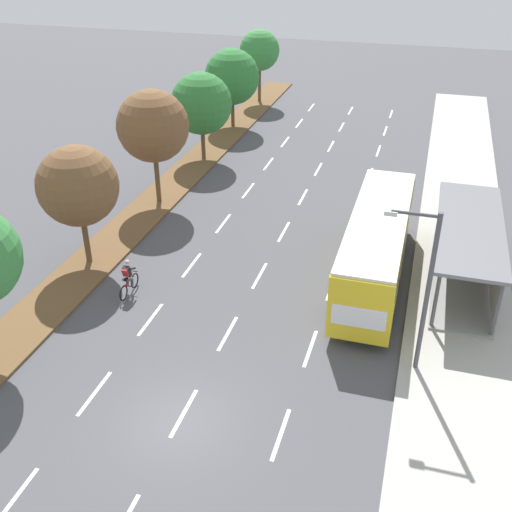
# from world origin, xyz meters

# --- Properties ---
(ground_plane) EXTENTS (140.00, 140.00, 0.00)m
(ground_plane) POSITION_xyz_m (0.00, 0.00, 0.00)
(ground_plane) COLOR #4C4C51
(median_strip) EXTENTS (2.60, 52.00, 0.12)m
(median_strip) POSITION_xyz_m (-8.30, 20.00, 0.06)
(median_strip) COLOR brown
(median_strip) RESTS_ON ground
(sidewalk_right) EXTENTS (4.50, 52.00, 0.15)m
(sidewalk_right) POSITION_xyz_m (9.25, 20.00, 0.07)
(sidewalk_right) COLOR #ADAAA3
(sidewalk_right) RESTS_ON ground
(lane_divider_left) EXTENTS (0.14, 45.31, 0.01)m
(lane_divider_left) POSITION_xyz_m (-3.50, 17.15, 0.00)
(lane_divider_left) COLOR white
(lane_divider_left) RESTS_ON ground
(lane_divider_center) EXTENTS (0.14, 45.31, 0.01)m
(lane_divider_center) POSITION_xyz_m (0.00, 17.15, 0.00)
(lane_divider_center) COLOR white
(lane_divider_center) RESTS_ON ground
(lane_divider_right) EXTENTS (0.14, 45.31, 0.01)m
(lane_divider_right) POSITION_xyz_m (3.50, 17.15, 0.00)
(lane_divider_right) COLOR white
(lane_divider_right) RESTS_ON ground
(bus_shelter) EXTENTS (2.90, 9.45, 2.86)m
(bus_shelter) POSITION_xyz_m (9.53, 12.18, 1.87)
(bus_shelter) COLOR gray
(bus_shelter) RESTS_ON sidewalk_right
(bus) EXTENTS (2.54, 11.29, 3.37)m
(bus) POSITION_xyz_m (5.25, 11.18, 2.07)
(bus) COLOR yellow
(bus) RESTS_ON ground
(cyclist) EXTENTS (0.46, 1.82, 1.71)m
(cyclist) POSITION_xyz_m (-5.27, 6.83, 0.79)
(cyclist) COLOR black
(cyclist) RESTS_ON ground
(median_tree_second) EXTENTS (3.82, 3.82, 5.94)m
(median_tree_second) POSITION_xyz_m (-8.45, 8.77, 4.14)
(median_tree_second) COLOR brown
(median_tree_second) RESTS_ON median_strip
(median_tree_third) EXTENTS (4.09, 4.09, 6.64)m
(median_tree_third) POSITION_xyz_m (-8.09, 16.32, 4.70)
(median_tree_third) COLOR brown
(median_tree_third) RESTS_ON median_strip
(median_tree_fourth) EXTENTS (4.14, 4.14, 5.90)m
(median_tree_fourth) POSITION_xyz_m (-8.09, 23.86, 3.94)
(median_tree_fourth) COLOR brown
(median_tree_fourth) RESTS_ON median_strip
(median_tree_fifth) EXTENTS (4.26, 4.26, 6.00)m
(median_tree_fifth) POSITION_xyz_m (-8.43, 31.41, 3.98)
(median_tree_fifth) COLOR brown
(median_tree_fifth) RESTS_ON median_strip
(median_tree_farthest) EXTENTS (3.50, 3.50, 6.19)m
(median_tree_farthest) POSITION_xyz_m (-8.39, 38.96, 4.55)
(median_tree_farthest) COLOR brown
(median_tree_farthest) RESTS_ON median_strip
(streetlight) EXTENTS (1.91, 0.24, 6.50)m
(streetlight) POSITION_xyz_m (7.42, 5.10, 3.89)
(streetlight) COLOR #4C4C51
(streetlight) RESTS_ON sidewalk_right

